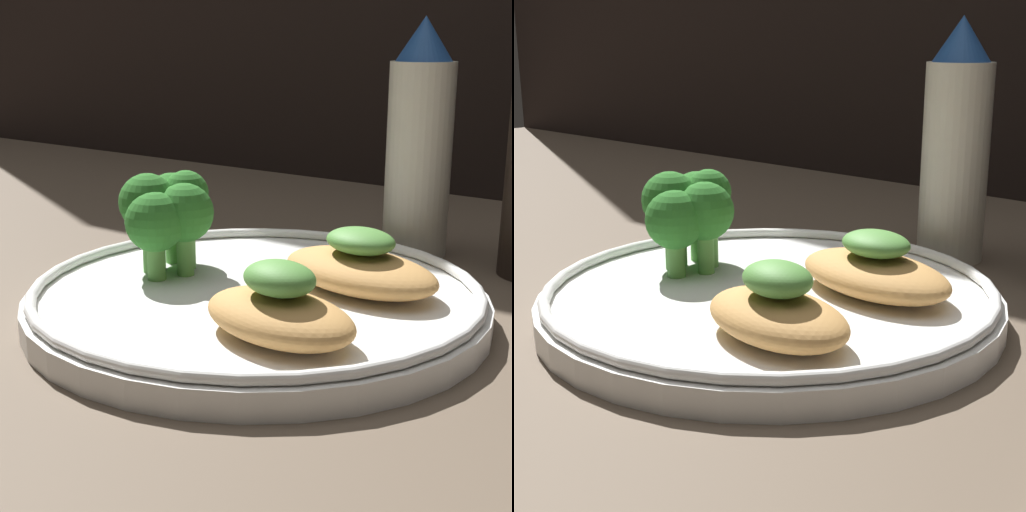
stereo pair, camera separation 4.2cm
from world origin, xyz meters
The scene contains 6 objects.
ground_plane centered at (0.00, 0.00, -0.50)cm, with size 180.00×180.00×1.00cm, color brown.
plate centered at (0.00, 0.00, 0.99)cm, with size 24.90×24.90×2.00cm.
grilled_meat_front centered at (4.96, -4.88, 2.76)cm, with size 8.82×6.30×3.71cm.
grilled_meat_middle centered at (4.35, 3.54, 2.68)cm, with size 10.25×7.01×3.46cm.
broccoli_bunch centered at (-6.55, -0.03, 4.99)cm, with size 5.87×6.69×5.88cm.
sauce_bottle centered at (1.28, 16.71, 7.65)cm, with size 4.41×4.41×15.99cm.
Camera 1 is at (24.14, -32.29, 14.90)cm, focal length 55.00 mm.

